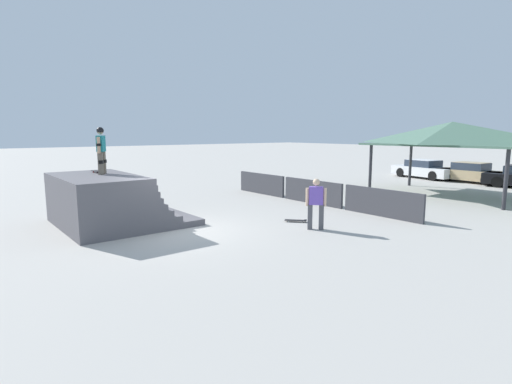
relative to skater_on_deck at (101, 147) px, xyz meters
The scene contains 10 objects.
ground_plane 3.91m from the skater_on_deck, 27.74° to the left, with size 160.00×160.00×0.00m, color #ADA8A0.
quarter_pipe_ramp 1.90m from the skater_on_deck, ahead, with size 4.24×4.09×1.73m.
skater_on_deck is the anchor object (origin of this frame).
skateboard_on_deck 0.99m from the skater_on_deck, behind, with size 0.81×0.30×0.09m.
bystander_walking 7.50m from the skater_on_deck, 44.58° to the left, with size 0.56×0.55×1.68m.
skateboard_on_ground 7.22m from the skater_on_deck, 53.25° to the left, with size 0.72×0.66×0.09m.
barrier_fence 9.02m from the skater_on_deck, 78.52° to the left, with size 10.60×0.12×1.05m.
pavilion_shelter 16.23m from the skater_on_deck, 74.11° to the left, with size 7.70×4.61×3.68m.
parked_car_white 22.04m from the skater_on_deck, 90.91° to the left, with size 4.63×2.47×1.27m.
parked_car_tan 22.29m from the skater_on_deck, 82.73° to the left, with size 4.22×1.90×1.27m.
Camera 1 is at (11.46, -5.70, 3.17)m, focal length 28.00 mm.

